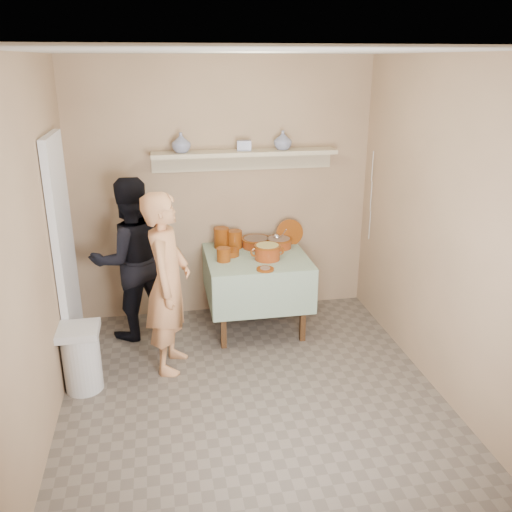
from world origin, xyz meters
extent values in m
plane|color=#665B50|center=(0.00, 0.00, 0.00)|extent=(3.50, 3.50, 0.00)
cube|color=silver|center=(-1.46, 0.95, 1.00)|extent=(0.06, 0.70, 2.00)
cylinder|color=#6C2F0E|center=(-0.05, 1.58, 0.86)|extent=(0.15, 0.15, 0.20)
cylinder|color=#6C2F0E|center=(0.08, 1.54, 0.85)|extent=(0.15, 0.15, 0.18)
cylinder|color=#6C2F0E|center=(-0.08, 1.18, 0.83)|extent=(0.13, 0.13, 0.13)
cylinder|color=#6C2F0E|center=(0.00, 1.33, 0.79)|extent=(0.19, 0.19, 0.06)
cylinder|color=#6C2F0E|center=(0.65, 1.56, 0.88)|extent=(0.28, 0.08, 0.28)
imported|color=navy|center=(0.57, 1.62, 1.81)|extent=(0.22, 0.22, 0.18)
imported|color=navy|center=(-0.41, 1.62, 1.81)|extent=(0.20, 0.20, 0.19)
cube|color=navy|center=(0.19, 1.63, 1.77)|extent=(0.15, 0.12, 0.10)
imported|color=tan|center=(-0.62, 0.67, 0.79)|extent=(0.50, 0.65, 1.57)
imported|color=black|center=(-0.94, 1.33, 0.78)|extent=(0.91, 0.81, 1.56)
cube|color=tan|center=(0.00, 1.76, 1.30)|extent=(3.00, 0.02, 2.60)
cube|color=tan|center=(0.00, -1.76, 1.30)|extent=(3.00, 0.02, 2.60)
cube|color=tan|center=(-1.51, 0.00, 1.30)|extent=(0.02, 3.50, 2.60)
cube|color=tan|center=(1.51, 0.00, 1.30)|extent=(0.02, 3.50, 2.60)
cube|color=silver|center=(0.00, 0.00, 2.61)|extent=(3.00, 3.50, 0.02)
cube|color=#4C2D16|center=(-0.13, 0.90, 0.35)|extent=(0.05, 0.05, 0.71)
cube|color=#4C2D16|center=(0.63, 0.90, 0.35)|extent=(0.05, 0.05, 0.71)
cube|color=#4C2D16|center=(-0.13, 1.66, 0.35)|extent=(0.05, 0.05, 0.71)
cube|color=#4C2D16|center=(0.63, 1.66, 0.35)|extent=(0.05, 0.05, 0.71)
cube|color=#4C2D16|center=(0.25, 1.28, 0.73)|extent=(0.90, 0.90, 0.04)
cube|color=#1E5930|center=(0.25, 1.28, 0.76)|extent=(0.96, 0.96, 0.01)
cube|color=#1E5930|center=(0.25, 0.80, 0.54)|extent=(0.96, 0.01, 0.44)
cube|color=#1E5930|center=(0.25, 1.76, 0.54)|extent=(0.96, 0.01, 0.44)
cube|color=#1E5930|center=(-0.23, 1.28, 0.54)|extent=(0.01, 0.96, 0.44)
cube|color=#1E5930|center=(0.73, 1.28, 0.54)|extent=(0.01, 0.96, 0.44)
cylinder|color=maroon|center=(0.29, 1.52, 0.81)|extent=(0.28, 0.28, 0.09)
cylinder|color=#6C2F0E|center=(0.29, 1.52, 0.85)|extent=(0.30, 0.30, 0.01)
cylinder|color=brown|center=(0.29, 1.52, 0.83)|extent=(0.25, 0.25, 0.05)
cylinder|color=maroon|center=(0.51, 1.47, 0.81)|extent=(0.26, 0.26, 0.09)
cylinder|color=#6C2F0E|center=(0.51, 1.47, 0.85)|extent=(0.28, 0.28, 0.01)
cylinder|color=#8C6B54|center=(0.51, 1.47, 0.83)|extent=(0.23, 0.23, 0.05)
cylinder|color=silver|center=(0.54, 1.36, 0.94)|extent=(0.01, 0.22, 0.16)
sphere|color=silver|center=(0.50, 1.48, 0.87)|extent=(0.07, 0.07, 0.07)
cylinder|color=maroon|center=(0.33, 1.15, 0.83)|extent=(0.24, 0.24, 0.14)
cylinder|color=#6C2F0E|center=(0.33, 1.15, 0.90)|extent=(0.25, 0.25, 0.01)
cylinder|color=tan|center=(0.33, 1.15, 0.88)|extent=(0.21, 0.21, 0.05)
torus|color=#6C2F0E|center=(0.21, 1.15, 0.84)|extent=(0.09, 0.02, 0.09)
torus|color=#6C2F0E|center=(0.45, 1.15, 0.84)|extent=(0.09, 0.02, 0.09)
cylinder|color=#6C2F0E|center=(0.26, 0.88, 0.77)|extent=(0.16, 0.16, 0.02)
cylinder|color=#8C6B54|center=(0.26, 0.88, 0.78)|extent=(0.09, 0.09, 0.01)
cube|color=#C3B290|center=(0.20, 1.62, 1.70)|extent=(1.80, 0.25, 0.04)
cube|color=#C3B290|center=(0.20, 1.74, 1.60)|extent=(1.80, 0.02, 0.18)
cylinder|color=silver|center=(-1.34, 0.43, 0.25)|extent=(0.30, 0.30, 0.50)
cube|color=silver|center=(-1.34, 0.43, 0.53)|extent=(0.32, 0.32, 0.06)
cylinder|color=silver|center=(1.47, 1.50, 1.55)|extent=(0.01, 0.01, 0.30)
cylinder|color=silver|center=(1.47, 1.48, 1.25)|extent=(0.01, 0.01, 0.30)
cylinder|color=silver|center=(1.47, 1.46, 0.95)|extent=(0.01, 0.01, 0.30)
camera|label=1|loc=(-0.64, -3.58, 2.55)|focal=38.00mm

